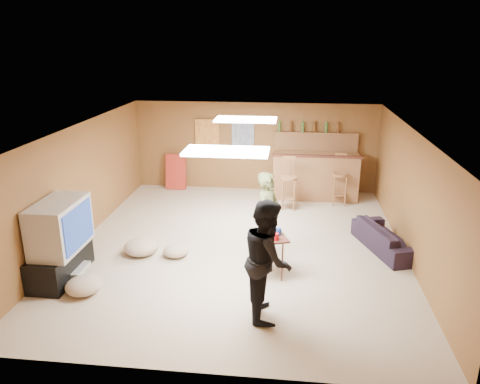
# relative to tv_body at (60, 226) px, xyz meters

# --- Properties ---
(ground) EXTENTS (7.00, 7.00, 0.00)m
(ground) POSITION_rel_tv_body_xyz_m (2.65, 1.50, -0.90)
(ground) COLOR tan
(ground) RESTS_ON ground
(ceiling) EXTENTS (6.00, 7.00, 0.02)m
(ceiling) POSITION_rel_tv_body_xyz_m (2.65, 1.50, 1.30)
(ceiling) COLOR silver
(ceiling) RESTS_ON ground
(wall_back) EXTENTS (6.00, 0.02, 2.20)m
(wall_back) POSITION_rel_tv_body_xyz_m (2.65, 5.00, 0.20)
(wall_back) COLOR brown
(wall_back) RESTS_ON ground
(wall_front) EXTENTS (6.00, 0.02, 2.20)m
(wall_front) POSITION_rel_tv_body_xyz_m (2.65, -2.00, 0.20)
(wall_front) COLOR brown
(wall_front) RESTS_ON ground
(wall_left) EXTENTS (0.02, 7.00, 2.20)m
(wall_left) POSITION_rel_tv_body_xyz_m (-0.35, 1.50, 0.20)
(wall_left) COLOR brown
(wall_left) RESTS_ON ground
(wall_right) EXTENTS (0.02, 7.00, 2.20)m
(wall_right) POSITION_rel_tv_body_xyz_m (5.65, 1.50, 0.20)
(wall_right) COLOR brown
(wall_right) RESTS_ON ground
(tv_stand) EXTENTS (0.55, 1.30, 0.50)m
(tv_stand) POSITION_rel_tv_body_xyz_m (-0.07, 0.00, -0.65)
(tv_stand) COLOR black
(tv_stand) RESTS_ON ground
(dvd_box) EXTENTS (0.35, 0.50, 0.08)m
(dvd_box) POSITION_rel_tv_body_xyz_m (0.15, 0.00, -0.75)
(dvd_box) COLOR #B2B2B7
(dvd_box) RESTS_ON tv_stand
(tv_body) EXTENTS (0.60, 1.10, 0.80)m
(tv_body) POSITION_rel_tv_body_xyz_m (0.00, 0.00, 0.00)
(tv_body) COLOR #B2B2B7
(tv_body) RESTS_ON tv_stand
(tv_screen) EXTENTS (0.02, 0.95, 0.65)m
(tv_screen) POSITION_rel_tv_body_xyz_m (0.31, 0.00, 0.00)
(tv_screen) COLOR navy
(tv_screen) RESTS_ON tv_body
(bar_counter) EXTENTS (2.00, 0.60, 1.10)m
(bar_counter) POSITION_rel_tv_body_xyz_m (4.15, 4.45, -0.35)
(bar_counter) COLOR brown
(bar_counter) RESTS_ON ground
(bar_lip) EXTENTS (2.10, 0.12, 0.05)m
(bar_lip) POSITION_rel_tv_body_xyz_m (4.15, 4.20, 0.20)
(bar_lip) COLOR #431D15
(bar_lip) RESTS_ON bar_counter
(bar_shelf) EXTENTS (2.00, 0.18, 0.05)m
(bar_shelf) POSITION_rel_tv_body_xyz_m (4.15, 4.90, 0.60)
(bar_shelf) COLOR brown
(bar_shelf) RESTS_ON bar_backing
(bar_backing) EXTENTS (2.00, 0.14, 0.60)m
(bar_backing) POSITION_rel_tv_body_xyz_m (4.15, 4.92, 0.30)
(bar_backing) COLOR brown
(bar_backing) RESTS_ON bar_counter
(poster_left) EXTENTS (0.60, 0.03, 0.85)m
(poster_left) POSITION_rel_tv_body_xyz_m (1.45, 4.96, 0.45)
(poster_left) COLOR #BF3F26
(poster_left) RESTS_ON wall_back
(poster_right) EXTENTS (0.55, 0.03, 0.80)m
(poster_right) POSITION_rel_tv_body_xyz_m (2.35, 4.96, 0.45)
(poster_right) COLOR #334C99
(poster_right) RESTS_ON wall_back
(folding_chair_stack) EXTENTS (0.50, 0.26, 0.91)m
(folding_chair_stack) POSITION_rel_tv_body_xyz_m (0.65, 4.80, -0.45)
(folding_chair_stack) COLOR #B72F21
(folding_chair_stack) RESTS_ON ground
(ceiling_panel_front) EXTENTS (1.20, 0.60, 0.04)m
(ceiling_panel_front) POSITION_rel_tv_body_xyz_m (2.65, 0.00, 1.27)
(ceiling_panel_front) COLOR white
(ceiling_panel_front) RESTS_ON ceiling
(ceiling_panel_back) EXTENTS (1.20, 0.60, 0.04)m
(ceiling_panel_back) POSITION_rel_tv_body_xyz_m (2.65, 2.70, 1.27)
(ceiling_panel_back) COLOR white
(ceiling_panel_back) RESTS_ON ceiling
(person_olive) EXTENTS (0.58, 0.68, 1.60)m
(person_olive) POSITION_rel_tv_body_xyz_m (3.21, 0.98, -0.10)
(person_olive) COLOR #5B643A
(person_olive) RESTS_ON ground
(person_black) EXTENTS (0.75, 0.90, 1.70)m
(person_black) POSITION_rel_tv_body_xyz_m (3.30, -0.68, -0.05)
(person_black) COLOR black
(person_black) RESTS_ON ground
(sofa) EXTENTS (1.13, 1.73, 0.47)m
(sofa) POSITION_rel_tv_body_xyz_m (5.35, 1.67, -0.66)
(sofa) COLOR black
(sofa) RESTS_ON ground
(tray_table) EXTENTS (0.63, 0.57, 0.68)m
(tray_table) POSITION_rel_tv_body_xyz_m (3.28, 0.43, -0.56)
(tray_table) COLOR #431D15
(tray_table) RESTS_ON ground
(cup_red_near) EXTENTS (0.10, 0.10, 0.10)m
(cup_red_near) POSITION_rel_tv_body_xyz_m (3.17, 0.49, -0.17)
(cup_red_near) COLOR #A80B0E
(cup_red_near) RESTS_ON tray_table
(cup_red_far) EXTENTS (0.10, 0.10, 0.12)m
(cup_red_far) POSITION_rel_tv_body_xyz_m (3.38, 0.34, -0.16)
(cup_red_far) COLOR #A80B0E
(cup_red_far) RESTS_ON tray_table
(cup_blue) EXTENTS (0.10, 0.10, 0.12)m
(cup_blue) POSITION_rel_tv_body_xyz_m (3.41, 0.55, -0.16)
(cup_blue) COLOR #163A99
(cup_blue) RESTS_ON tray_table
(bar_stool_left) EXTENTS (0.42, 0.42, 1.19)m
(bar_stool_left) POSITION_rel_tv_body_xyz_m (3.53, 3.64, -0.31)
(bar_stool_left) COLOR brown
(bar_stool_left) RESTS_ON ground
(bar_stool_right) EXTENTS (0.50, 0.50, 1.20)m
(bar_stool_right) POSITION_rel_tv_body_xyz_m (4.69, 4.06, -0.30)
(bar_stool_right) COLOR brown
(bar_stool_right) RESTS_ON ground
(cushion_near_tv) EXTENTS (0.75, 0.75, 0.28)m
(cushion_near_tv) POSITION_rel_tv_body_xyz_m (0.95, 0.98, -0.76)
(cushion_near_tv) COLOR tan
(cushion_near_tv) RESTS_ON ground
(cushion_mid) EXTENTS (0.54, 0.54, 0.20)m
(cushion_mid) POSITION_rel_tv_body_xyz_m (1.59, 0.96, -0.80)
(cushion_mid) COLOR tan
(cushion_mid) RESTS_ON ground
(cushion_far) EXTENTS (0.69, 0.69, 0.25)m
(cushion_far) POSITION_rel_tv_body_xyz_m (0.50, -0.43, -0.78)
(cushion_far) COLOR tan
(cushion_far) RESTS_ON ground
(bottle_row) EXTENTS (1.48, 0.08, 0.26)m
(bottle_row) POSITION_rel_tv_body_xyz_m (3.95, 4.88, 0.75)
(bottle_row) COLOR #3F7233
(bottle_row) RESTS_ON bar_shelf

